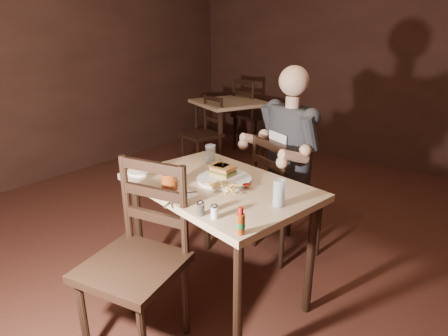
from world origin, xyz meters
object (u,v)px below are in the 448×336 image
Objects in this scene: diner at (286,135)px; glass_right at (279,193)px; chair_far at (288,197)px; chair_near at (132,266)px; hot_sauce at (241,221)px; main_table at (219,198)px; glass_left at (210,154)px; side_plate at (140,172)px; bg_chair_near at (201,135)px; bg_chair_far at (253,115)px; dinner_plate at (224,180)px; bg_table at (229,108)px; syrup_dispenser at (169,180)px.

diner is 0.81m from glass_right.
chair_near reaches higher than chair_far.
glass_right is 0.35m from hot_sauce.
glass_left is (-0.27, 0.24, 0.16)m from main_table.
glass_right is 0.89× the size of side_plate.
glass_right is (2.09, -1.72, 0.40)m from bg_chair_near.
bg_chair_far is 3.22m from dinner_plate.
glass_right reaches higher than bg_chair_near.
dinner_plate is at bearing 70.50° from chair_near.
glass_left is 0.75m from glass_right.
chair_near is 1.07× the size of diner.
dinner_plate is (-0.05, -0.63, -0.15)m from diner.
side_plate is at bearing -63.89° from bg_table.
glass_left is 1.00× the size of hot_sauce.
bg_table is (-1.67, 2.23, 0.00)m from main_table.
side_plate is at bearing -171.60° from glass_right.
glass_right is at bearing 92.89° from hot_sauce.
side_plate is (1.18, -1.86, 0.34)m from bg_chair_near.
chair_near is 0.49m from syrup_dispenser.
dinner_plate is 2.24× the size of glass_right.
glass_right is at bearing -47.37° from bg_table.
diner reaches higher than syrup_dispenser.
glass_right reaches higher than side_plate.
hot_sauce reaches higher than side_plate.
bg_chair_near is at bearing 134.12° from glass_left.
glass_right is (0.37, -0.71, -0.09)m from diner.
bg_chair_far is at bearing 111.75° from side_plate.
chair_far is at bearing 140.21° from bg_chair_far.
chair_far is at bearing 54.63° from glass_left.
syrup_dispenser is at bearing 126.84° from bg_chair_far.
syrup_dispenser is (1.52, -2.48, 0.15)m from bg_table.
bg_table is at bearing 132.63° from glass_right.
side_plate is (-0.49, -0.17, 0.10)m from main_table.
hot_sauce is 0.61m from syrup_dispenser.
chair_near is 3.74m from bg_chair_far.
bg_chair_near is at bearing 134.74° from main_table.
side_plate is at bearing 177.85° from syrup_dispenser.
bg_chair_near is 6.32× the size of glass_right.
glass_right is at bearing 35.45° from chair_near.
main_table is 0.32m from syrup_dispenser.
glass_left reaches higher than syrup_dispenser.
bg_table is 2.32m from chair_far.
chair_near is 7.10× the size of glass_right.
dinner_plate reaches higher than main_table.
glass_left is at bearing 90.60° from chair_near.
syrup_dispenser is at bearing -58.47° from bg_table.
chair_far is at bearing 57.90° from side_plate.
glass_left is at bearing 138.19° from main_table.
syrup_dispenser is (1.52, -3.03, 0.33)m from bg_chair_far.
syrup_dispenser is at bearing 99.29° from chair_far.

